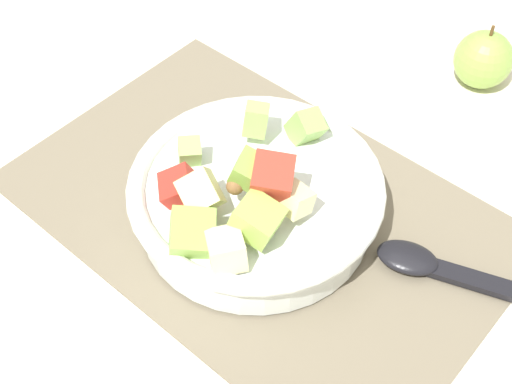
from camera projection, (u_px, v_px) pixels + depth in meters
ground_plane at (259, 211)px, 0.69m from camera, size 2.40×2.40×0.00m
placemat at (259, 209)px, 0.69m from camera, size 0.47×0.31×0.01m
salad_bowl at (255, 196)px, 0.65m from camera, size 0.24×0.24×0.10m
serving_spoon at (466, 276)px, 0.63m from camera, size 0.23×0.11×0.01m
whole_apple at (483, 59)px, 0.79m from camera, size 0.07×0.07×0.08m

